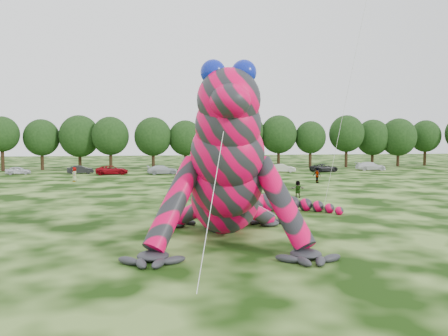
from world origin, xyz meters
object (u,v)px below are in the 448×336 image
inflatable_gecko (224,153)px  car_7 (371,166)px  tree_6 (110,143)px  tree_9 (214,145)px  tree_14 (373,143)px  tree_7 (153,143)px  tree_8 (186,145)px  car_1 (80,170)px  tree_3 (2,144)px  tree_10 (246,140)px  tree_12 (310,144)px  spectator_5 (298,189)px  tree_5 (80,142)px  car_2 (112,170)px  spectator_3 (317,176)px  spectator_2 (317,174)px  spectator_4 (74,174)px  car_3 (163,170)px  spectator_1 (209,183)px  car_4 (232,169)px  car_6 (324,168)px  tree_15 (398,142)px  car_0 (18,170)px  tree_4 (42,145)px  car_5 (283,168)px  tree_16 (425,143)px  tree_11 (279,141)px  tree_13 (346,141)px

inflatable_gecko → car_7: 56.57m
tree_6 → tree_9: size_ratio=1.09×
tree_14 → tree_7: bearing=-177.5°
tree_8 → car_1: size_ratio=2.19×
tree_3 → tree_10: 43.14m
tree_7 → car_1: tree_7 is taller
tree_12 → spectator_5: (-16.33, -40.77, -3.66)m
tree_5 → car_1: bearing=-80.6°
tree_5 → car_2: (6.68, -11.66, -4.19)m
tree_7 → spectator_3: size_ratio=5.17×
tree_7 → tree_10: 17.58m
tree_10 → spectator_5: (-3.71, -41.61, -4.43)m
spectator_2 → spectator_5: (-7.74, -15.03, -0.07)m
tree_3 → spectator_4: (15.40, -20.56, -3.77)m
car_3 → spectator_1: (4.61, -22.25, 0.12)m
car_4 → car_6: bearing=-81.6°
tree_15 → car_0: 70.16m
spectator_3 → car_0: bearing=106.2°
tree_10 → car_3: size_ratio=2.16×
tree_4 → car_4: 34.65m
car_4 → car_5: 8.62m
tree_7 → tree_16: (55.53, 2.57, -0.05)m
tree_6 → spectator_5: size_ratio=5.75×
inflatable_gecko → tree_3: bearing=125.5°
spectator_3 → tree_14: bearing=3.5°
tree_9 → tree_4: bearing=177.5°
tree_4 → tree_10: tree_10 is taller
tree_14 → spectator_1: tree_14 is taller
tree_7 → car_0: 22.60m
tree_3 → tree_10: bearing=2.0°
inflatable_gecko → car_0: (-25.34, 46.40, -4.20)m
tree_5 → spectator_1: 39.60m
tree_4 → tree_9: (30.71, -1.37, -0.19)m
tree_3 → tree_9: bearing=0.4°
car_2 → car_5: 27.67m
car_0 → spectator_5: (34.75, -32.52, 0.19)m
tree_4 → tree_14: size_ratio=0.96×
tree_9 → tree_11: bearing=3.8°
tree_15 → spectator_3: 39.83m
tree_5 → car_5: (34.34, -11.53, -4.21)m
spectator_1 → tree_3: bearing=114.3°
tree_9 → tree_11: size_ratio=0.86×
spectator_1 → tree_14: bearing=23.3°
tree_14 → tree_16: 12.01m
tree_5 → car_1: tree_5 is taller
tree_7 → car_3: (1.45, -10.57, -4.03)m
spectator_2 → tree_8: bearing=168.8°
tree_7 → tree_11: bearing=3.3°
tree_13 → car_6: tree_13 is taller
car_1 → car_4: car_4 is taller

